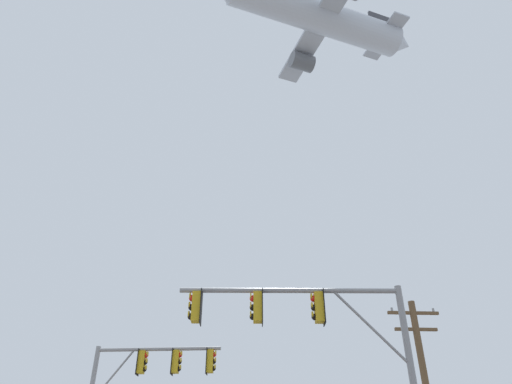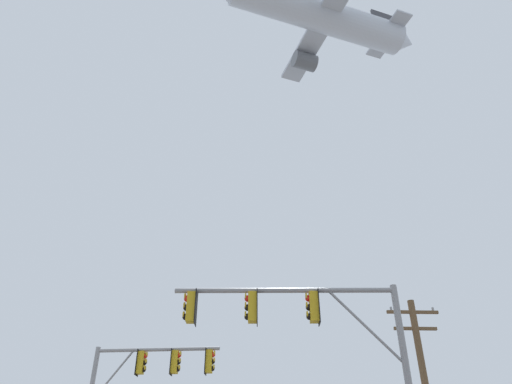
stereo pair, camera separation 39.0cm
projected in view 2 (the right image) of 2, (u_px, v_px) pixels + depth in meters
signal_pole_near at (312, 335)px, 13.94m from camera, size 6.79×0.61×6.68m
signal_pole_far at (140, 384)px, 19.66m from camera, size 5.34×0.85×6.58m
airplane at (319, 16)px, 58.47m from camera, size 26.85×20.74×7.43m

